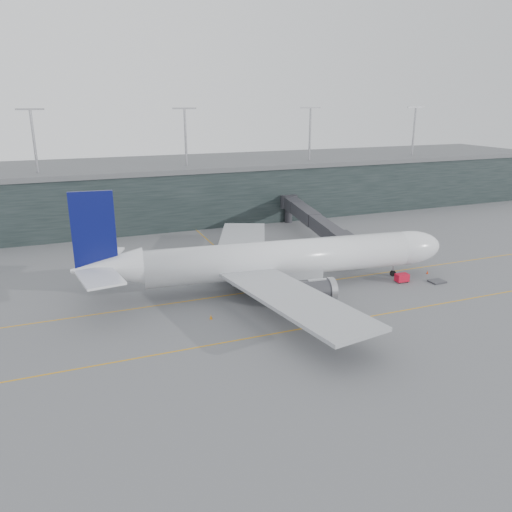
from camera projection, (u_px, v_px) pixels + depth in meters
name	position (u px, v px, depth m)	size (l,w,h in m)	color
ground	(229.00, 286.00, 87.15)	(320.00, 320.00, 0.00)	#5E5E63
taxiline_a	(237.00, 294.00, 83.60)	(160.00, 0.25, 0.02)	orange
taxiline_b	(275.00, 333.00, 69.39)	(160.00, 0.25, 0.02)	orange
taxiline_lead_main	(222.00, 252.00, 106.66)	(0.25, 60.00, 0.02)	orange
terminal	(161.00, 190.00, 136.37)	(240.00, 36.00, 29.00)	black
main_aircraft	(278.00, 259.00, 84.98)	(64.92, 60.64, 18.20)	silver
jet_bridge	(299.00, 214.00, 117.86)	(12.29, 47.66, 7.30)	#2C2B30
gse_cart	(402.00, 278.00, 88.80)	(2.32, 1.53, 1.54)	red
baggage_dolly	(437.00, 281.00, 88.95)	(2.72, 2.17, 0.27)	#37373C
uld_a	(183.00, 270.00, 92.79)	(2.17, 1.87, 1.73)	#39393E
uld_b	(194.00, 262.00, 96.60)	(2.53, 2.22, 1.96)	#39393E
uld_c	(208.00, 265.00, 95.08)	(2.55, 2.22, 2.01)	#39393E
cone_nose	(427.00, 272.00, 93.24)	(0.41, 0.41, 0.65)	red
cone_wing_stbd	(337.00, 321.00, 72.41)	(0.50, 0.50, 0.79)	#F04A0D
cone_wing_port	(241.00, 260.00, 100.19)	(0.41, 0.41, 0.65)	#F93E0D
cone_tail	(211.00, 317.00, 73.87)	(0.44, 0.44, 0.69)	orange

